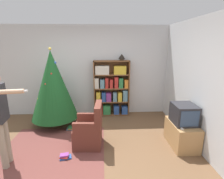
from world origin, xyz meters
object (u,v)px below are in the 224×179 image
at_px(christmas_tree, 53,85).
at_px(bookshelf, 111,89).
at_px(table_lamp, 122,57).
at_px(television, 184,114).
at_px(standing_person, 0,113).
at_px(armchair, 90,131).

bearing_deg(christmas_tree, bookshelf, 21.73).
height_order(bookshelf, table_lamp, table_lamp).
bearing_deg(television, christmas_tree, 158.54).
xyz_separation_m(christmas_tree, standing_person, (-0.45, -1.57, -0.10)).
bearing_deg(armchair, bookshelf, 165.23).
relative_size(armchair, standing_person, 0.56).
distance_m(bookshelf, standing_person, 2.91).
bearing_deg(bookshelf, christmas_tree, -158.27).
bearing_deg(table_lamp, christmas_tree, -161.55).
distance_m(armchair, standing_person, 1.65).
relative_size(bookshelf, armchair, 1.77).
xyz_separation_m(bookshelf, table_lamp, (0.30, 0.00, 0.93)).
bearing_deg(television, bookshelf, 128.94).
bearing_deg(bookshelf, standing_person, -131.84).
bearing_deg(table_lamp, bookshelf, -179.15).
bearing_deg(standing_person, christmas_tree, 156.68).
bearing_deg(bookshelf, armchair, -107.88).
bearing_deg(standing_person, television, 89.96).
relative_size(television, standing_person, 0.30).
bearing_deg(table_lamp, television, -57.74).
xyz_separation_m(armchair, standing_person, (-1.41, -0.54, 0.65)).
distance_m(bookshelf, armchair, 1.77).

